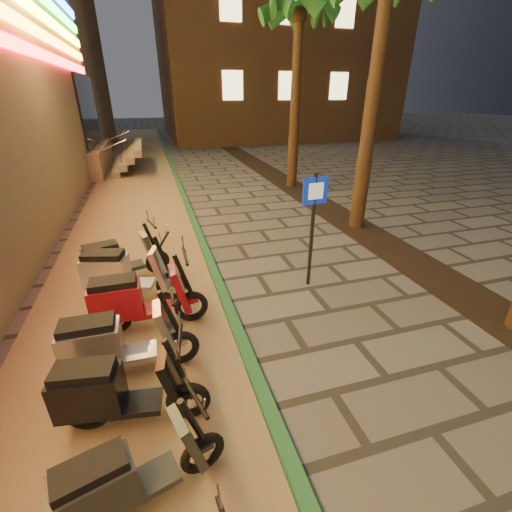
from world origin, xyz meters
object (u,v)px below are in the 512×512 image
object	(u,v)px
scooter_10	(122,274)
scooter_11	(117,260)
scooter_6	(125,478)
scooter_7	(114,392)
scooter_8	(114,344)
pedestrian_sign	(313,216)
scooter_9	(135,301)

from	to	relation	value
scooter_10	scooter_11	distance (m)	0.73
scooter_6	scooter_10	size ratio (longest dim) A/B	0.84
scooter_7	scooter_8	bearing A→B (deg)	101.97
scooter_6	scooter_8	world-z (taller)	scooter_8
pedestrian_sign	scooter_11	world-z (taller)	pedestrian_sign
scooter_6	scooter_8	bearing A→B (deg)	80.56
scooter_7	scooter_9	size ratio (longest dim) A/B	0.94
scooter_10	scooter_8	bearing A→B (deg)	-74.65
scooter_9	scooter_10	world-z (taller)	scooter_10
scooter_6	scooter_10	xyz separation A→B (m)	(-0.20, 3.83, 0.09)
scooter_8	scooter_10	world-z (taller)	scooter_10
scooter_8	scooter_11	bearing A→B (deg)	93.11
scooter_8	scooter_9	world-z (taller)	scooter_9
scooter_8	scooter_11	world-z (taller)	scooter_8
scooter_11	scooter_6	bearing A→B (deg)	-101.22
scooter_7	scooter_10	xyz separation A→B (m)	(-0.05, 2.83, 0.04)
scooter_6	scooter_11	distance (m)	4.56
scooter_10	scooter_9	bearing A→B (deg)	-60.69
scooter_9	scooter_7	bearing A→B (deg)	-96.27
scooter_7	scooter_8	distance (m)	0.84
scooter_8	scooter_10	bearing A→B (deg)	90.18
pedestrian_sign	scooter_6	world-z (taller)	pedestrian_sign
scooter_10	scooter_11	size ratio (longest dim) A/B	1.09
pedestrian_sign	scooter_9	bearing A→B (deg)	-174.83
scooter_9	scooter_6	bearing A→B (deg)	-90.84
scooter_7	scooter_9	bearing A→B (deg)	92.25
scooter_6	scooter_7	world-z (taller)	scooter_7
scooter_7	scooter_11	xyz separation A→B (m)	(-0.18, 3.55, -0.00)
scooter_6	scooter_9	size ratio (longest dim) A/B	0.84
pedestrian_sign	scooter_9	xyz separation A→B (m)	(-3.28, -0.56, -0.90)
pedestrian_sign	scooter_8	size ratio (longest dim) A/B	1.29
scooter_7	pedestrian_sign	bearing A→B (deg)	42.97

